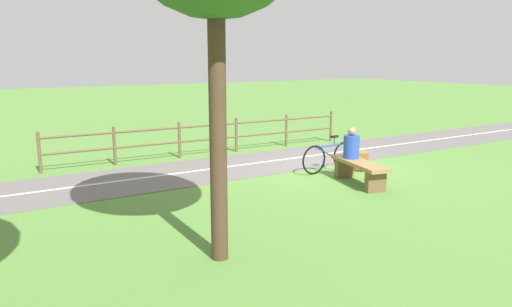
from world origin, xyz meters
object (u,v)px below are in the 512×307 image
at_px(person_seated, 351,145).
at_px(bicycle, 329,157).
at_px(bench, 359,169).
at_px(backpack, 360,162).

height_order(person_seated, bicycle, person_seated).
relative_size(person_seated, bicycle, 0.42).
xyz_separation_m(bench, person_seated, (0.37, -0.09, 0.45)).
distance_m(bicycle, backpack, 0.81).
bearing_deg(bicycle, person_seated, 79.83).
height_order(bicycle, backpack, bicycle).
bearing_deg(bench, backpack, -31.85).
relative_size(person_seated, backpack, 1.51).
bearing_deg(bench, person_seated, 0.00).
height_order(bench, backpack, bench).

